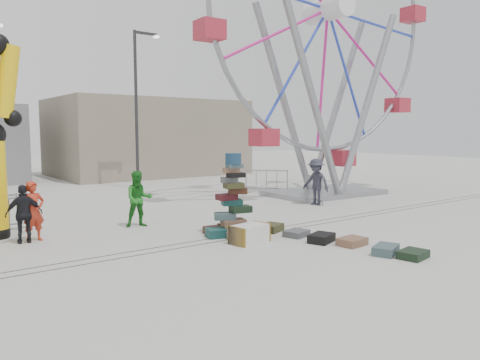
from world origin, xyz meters
TOP-DOWN VIEW (x-y plane):
  - ground at (0.00, 0.00)m, footprint 90.00×90.00m
  - track_line_near at (0.00, 0.60)m, footprint 40.00×0.04m
  - track_line_far at (0.00, 1.00)m, footprint 40.00×0.04m
  - building_right at (7.00, 20.00)m, footprint 12.00×8.00m
  - lamp_post_right at (3.09, 13.00)m, footprint 1.41×0.25m
  - suitcase_tower at (0.37, 1.06)m, footprint 1.79×1.48m
  - ferris_wheel at (8.75, 5.30)m, footprint 12.70×3.34m
  - steamer_trunk at (0.14, 0.00)m, footprint 1.10×0.74m
  - row_case_0 at (1.52, 0.71)m, footprint 0.81×0.71m
  - row_case_1 at (1.66, -0.20)m, footprint 0.76×0.67m
  - row_case_2 at (1.70, -1.10)m, footprint 0.88×0.73m
  - row_case_3 at (2.07, -1.81)m, footprint 0.78×0.59m
  - row_case_4 at (2.03, -2.86)m, footprint 0.91×0.73m
  - row_case_5 at (2.22, -3.46)m, footprint 0.77×0.63m
  - barricade_wheel_front at (6.64, 3.97)m, footprint 0.95×1.85m
  - barricade_wheel_back at (7.18, 7.61)m, footprint 1.42×1.54m
  - pedestrian_red at (-4.31, 3.60)m, footprint 0.66×0.52m
  - pedestrian_green at (-1.26, 3.70)m, footprint 0.99×0.86m
  - pedestrian_black at (-4.57, 3.52)m, footprint 0.94×0.48m
  - pedestrian_grey at (6.21, 3.43)m, footprint 0.83×1.27m

SIDE VIEW (x-z plane):
  - ground at x=0.00m, z-range 0.00..0.00m
  - track_line_near at x=0.00m, z-range 0.00..0.01m
  - track_line_far at x=0.00m, z-range 0.00..0.01m
  - row_case_1 at x=1.66m, z-range 0.00..0.17m
  - row_case_5 at x=2.22m, z-range 0.00..0.19m
  - row_case_3 at x=2.07m, z-range 0.00..0.20m
  - row_case_4 at x=2.03m, z-range 0.00..0.21m
  - row_case_0 at x=1.52m, z-range 0.00..0.22m
  - row_case_2 at x=1.70m, z-range 0.00..0.23m
  - steamer_trunk at x=0.14m, z-range 0.00..0.48m
  - barricade_wheel_front at x=6.64m, z-range 0.00..1.10m
  - barricade_wheel_back at x=7.18m, z-range 0.00..1.10m
  - suitcase_tower at x=0.37m, z-range -0.51..1.80m
  - pedestrian_black at x=-4.57m, z-range 0.00..1.54m
  - pedestrian_red at x=-4.31m, z-range 0.00..1.61m
  - pedestrian_green at x=-1.26m, z-range 0.00..1.71m
  - pedestrian_grey at x=6.21m, z-range 0.00..1.84m
  - building_right at x=7.00m, z-range 0.00..5.00m
  - lamp_post_right at x=3.09m, z-range 0.48..8.48m
  - ferris_wheel at x=8.75m, z-range -0.11..14.63m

